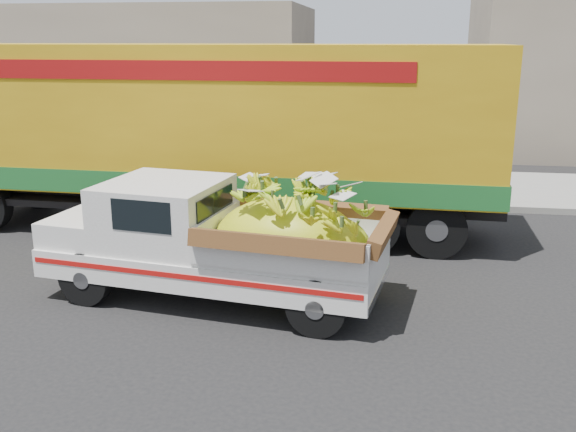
# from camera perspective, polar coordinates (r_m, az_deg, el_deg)

# --- Properties ---
(ground) EXTENTS (100.00, 100.00, 0.00)m
(ground) POSITION_cam_1_polar(r_m,az_deg,el_deg) (11.29, -12.80, -5.13)
(ground) COLOR black
(ground) RESTS_ON ground
(curb) EXTENTS (60.00, 0.25, 0.15)m
(curb) POSITION_cam_1_polar(r_m,az_deg,el_deg) (16.11, -5.91, 1.67)
(curb) COLOR gray
(curb) RESTS_ON ground
(sidewalk) EXTENTS (60.00, 4.00, 0.14)m
(sidewalk) POSITION_cam_1_polar(r_m,az_deg,el_deg) (18.10, -4.22, 3.22)
(sidewalk) COLOR gray
(sidewalk) RESTS_ON ground
(building_left) EXTENTS (18.00, 6.00, 5.00)m
(building_left) POSITION_cam_1_polar(r_m,az_deg,el_deg) (26.11, -18.95, 11.60)
(building_left) COLOR gray
(building_left) RESTS_ON ground
(pickup_truck) EXTENTS (5.37, 2.60, 1.80)m
(pickup_truck) POSITION_cam_1_polar(r_m,az_deg,el_deg) (9.68, -4.50, -2.21)
(pickup_truck) COLOR black
(pickup_truck) RESTS_ON ground
(semi_trailer) EXTENTS (12.02, 2.84, 3.80)m
(semi_trailer) POSITION_cam_1_polar(r_m,az_deg,el_deg) (13.31, -7.35, 7.68)
(semi_trailer) COLOR black
(semi_trailer) RESTS_ON ground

